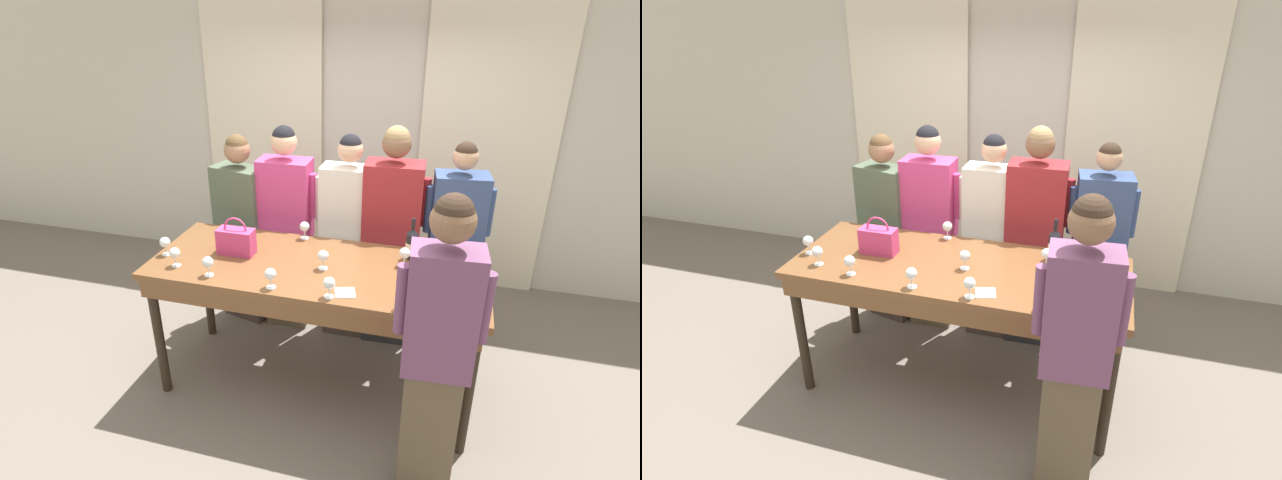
% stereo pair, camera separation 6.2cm
% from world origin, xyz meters
% --- Properties ---
extents(ground_plane, '(18.00, 18.00, 0.00)m').
position_xyz_m(ground_plane, '(0.00, 0.00, 0.00)').
color(ground_plane, '#70665B').
extents(wall_back, '(12.00, 0.06, 2.80)m').
position_xyz_m(wall_back, '(0.00, 1.97, 1.40)').
color(wall_back, beige).
rests_on(wall_back, ground_plane).
extents(curtain_panel_left, '(1.23, 0.03, 2.69)m').
position_xyz_m(curtain_panel_left, '(-1.10, 1.91, 1.34)').
color(curtain_panel_left, '#EFE5C6').
rests_on(curtain_panel_left, ground_plane).
extents(curtain_panel_right, '(1.23, 0.03, 2.69)m').
position_xyz_m(curtain_panel_right, '(1.10, 1.91, 1.34)').
color(curtain_panel_right, '#EFE5C6').
rests_on(curtain_panel_right, ground_plane).
extents(tasting_bar, '(2.30, 0.90, 1.03)m').
position_xyz_m(tasting_bar, '(0.00, -0.03, 0.92)').
color(tasting_bar, brown).
rests_on(tasting_bar, ground_plane).
extents(wine_bottle, '(0.08, 0.08, 0.30)m').
position_xyz_m(wine_bottle, '(0.61, 0.29, 1.14)').
color(wine_bottle, black).
rests_on(wine_bottle, tasting_bar).
extents(handbag, '(0.26, 0.12, 0.28)m').
position_xyz_m(handbag, '(-0.60, 0.02, 1.13)').
color(handbag, '#C63870').
rests_on(handbag, tasting_bar).
extents(wine_glass_front_left, '(0.08, 0.08, 0.14)m').
position_xyz_m(wine_glass_front_left, '(0.81, -0.13, 1.12)').
color(wine_glass_front_left, white).
rests_on(wine_glass_front_left, tasting_bar).
extents(wine_glass_front_mid, '(0.08, 0.08, 0.14)m').
position_xyz_m(wine_glass_front_mid, '(0.58, 0.15, 1.12)').
color(wine_glass_front_mid, white).
rests_on(wine_glass_front_mid, tasting_bar).
extents(wine_glass_front_right, '(0.08, 0.08, 0.14)m').
position_xyz_m(wine_glass_front_right, '(-1.08, -0.13, 1.12)').
color(wine_glass_front_right, white).
rests_on(wine_glass_front_right, tasting_bar).
extents(wine_glass_center_left, '(0.08, 0.08, 0.14)m').
position_xyz_m(wine_glass_center_left, '(0.88, -0.38, 1.12)').
color(wine_glass_center_left, white).
rests_on(wine_glass_center_left, tasting_bar).
extents(wine_glass_center_mid, '(0.08, 0.08, 0.14)m').
position_xyz_m(wine_glass_center_mid, '(0.19, -0.37, 1.12)').
color(wine_glass_center_mid, white).
rests_on(wine_glass_center_mid, tasting_bar).
extents(wine_glass_center_right, '(0.08, 0.08, 0.14)m').
position_xyz_m(wine_glass_center_right, '(-0.20, -0.36, 1.12)').
color(wine_glass_center_right, white).
rests_on(wine_glass_center_right, tasting_bar).
extents(wine_glass_back_left, '(0.08, 0.08, 0.14)m').
position_xyz_m(wine_glass_back_left, '(-0.64, -0.32, 1.12)').
color(wine_glass_back_left, white).
rests_on(wine_glass_back_left, tasting_bar).
extents(wine_glass_back_mid, '(0.08, 0.08, 0.14)m').
position_xyz_m(wine_glass_back_mid, '(0.06, -0.03, 1.12)').
color(wine_glass_back_mid, white).
rests_on(wine_glass_back_mid, tasting_bar).
extents(wine_glass_back_right, '(0.08, 0.08, 0.14)m').
position_xyz_m(wine_glass_back_right, '(0.63, -0.39, 1.12)').
color(wine_glass_back_right, white).
rests_on(wine_glass_back_right, tasting_bar).
extents(wine_glass_near_host, '(0.08, 0.08, 0.14)m').
position_xyz_m(wine_glass_near_host, '(-0.92, -0.26, 1.12)').
color(wine_glass_near_host, white).
rests_on(wine_glass_near_host, tasting_bar).
extents(wine_glass_by_bottle, '(0.08, 0.08, 0.14)m').
position_xyz_m(wine_glass_by_bottle, '(-0.21, 0.39, 1.12)').
color(wine_glass_by_bottle, white).
rests_on(wine_glass_by_bottle, tasting_bar).
extents(napkin, '(0.15, 0.15, 0.00)m').
position_xyz_m(napkin, '(0.27, -0.30, 1.03)').
color(napkin, white).
rests_on(napkin, tasting_bar).
extents(guest_olive_jacket, '(0.56, 0.34, 1.70)m').
position_xyz_m(guest_olive_jacket, '(-0.88, 0.74, 0.87)').
color(guest_olive_jacket, '#473833').
rests_on(guest_olive_jacket, ground_plane).
extents(guest_pink_top, '(0.54, 0.26, 1.80)m').
position_xyz_m(guest_pink_top, '(-0.48, 0.74, 0.92)').
color(guest_pink_top, brown).
rests_on(guest_pink_top, ground_plane).
extents(guest_cream_sweater, '(0.56, 0.24, 1.77)m').
position_xyz_m(guest_cream_sweater, '(0.06, 0.74, 0.90)').
color(guest_cream_sweater, '#473833').
rests_on(guest_cream_sweater, ground_plane).
extents(guest_striped_shirt, '(0.56, 0.29, 1.85)m').
position_xyz_m(guest_striped_shirt, '(0.41, 0.74, 0.94)').
color(guest_striped_shirt, '#28282D').
rests_on(guest_striped_shirt, ground_plane).
extents(guest_navy_coat, '(0.51, 0.30, 1.77)m').
position_xyz_m(guest_navy_coat, '(0.90, 0.74, 0.90)').
color(guest_navy_coat, '#28282D').
rests_on(guest_navy_coat, ground_plane).
extents(host_pouring, '(0.47, 0.24, 1.88)m').
position_xyz_m(host_pouring, '(0.85, -0.71, 1.00)').
color(host_pouring, brown).
rests_on(host_pouring, ground_plane).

